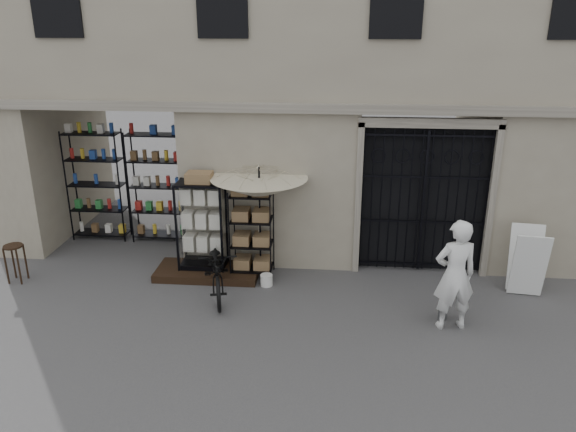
# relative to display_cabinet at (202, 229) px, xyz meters

# --- Properties ---
(ground) EXTENTS (80.00, 80.00, 0.00)m
(ground) POSITION_rel_display_cabinet_xyz_m (2.50, -1.66, -0.93)
(ground) COLOR #252528
(ground) RESTS_ON ground
(main_building) EXTENTS (14.00, 4.00, 9.00)m
(main_building) POSITION_rel_display_cabinet_xyz_m (2.50, 2.34, 3.57)
(main_building) COLOR gray
(main_building) RESTS_ON ground
(shop_recess) EXTENTS (3.00, 1.70, 3.00)m
(shop_recess) POSITION_rel_display_cabinet_xyz_m (-2.00, 1.14, 0.57)
(shop_recess) COLOR black
(shop_recess) RESTS_ON ground
(shop_shelving) EXTENTS (2.70, 0.50, 2.50)m
(shop_shelving) POSITION_rel_display_cabinet_xyz_m (-2.05, 1.64, 0.32)
(shop_shelving) COLOR black
(shop_shelving) RESTS_ON ground
(iron_gate) EXTENTS (2.50, 0.21, 3.00)m
(iron_gate) POSITION_rel_display_cabinet_xyz_m (4.25, 0.62, 0.57)
(iron_gate) COLOR black
(iron_gate) RESTS_ON ground
(step_platform) EXTENTS (2.00, 0.90, 0.15)m
(step_platform) POSITION_rel_display_cabinet_xyz_m (0.10, -0.11, -0.85)
(step_platform) COLOR black
(step_platform) RESTS_ON ground
(display_cabinet) EXTENTS (1.00, 0.82, 1.87)m
(display_cabinet) POSITION_rel_display_cabinet_xyz_m (0.00, 0.00, 0.00)
(display_cabinet) COLOR black
(display_cabinet) RESTS_ON step_platform
(wire_rack) EXTENTS (0.87, 0.70, 1.78)m
(wire_rack) POSITION_rel_display_cabinet_xyz_m (0.98, -0.02, -0.06)
(wire_rack) COLOR black
(wire_rack) RESTS_ON ground
(market_umbrella) EXTENTS (2.11, 2.12, 2.61)m
(market_umbrella) POSITION_rel_display_cabinet_xyz_m (1.13, 0.07, 0.96)
(market_umbrella) COLOR black
(market_umbrella) RESTS_ON ground
(white_bucket) EXTENTS (0.29, 0.29, 0.22)m
(white_bucket) POSITION_rel_display_cabinet_xyz_m (1.31, -0.44, -0.82)
(white_bucket) COLOR silver
(white_bucket) RESTS_ON ground
(bicycle) EXTENTS (0.87, 1.11, 1.87)m
(bicycle) POSITION_rel_display_cabinet_xyz_m (0.47, -0.86, -0.93)
(bicycle) COLOR black
(bicycle) RESTS_ON ground
(wooden_stool) EXTENTS (0.39, 0.39, 0.75)m
(wooden_stool) POSITION_rel_display_cabinet_xyz_m (-3.49, -0.67, -0.53)
(wooden_stool) COLOR black
(wooden_stool) RESTS_ON ground
(steel_bollard) EXTENTS (0.18, 0.18, 0.80)m
(steel_bollard) POSITION_rel_display_cabinet_xyz_m (4.42, -1.42, -0.52)
(steel_bollard) COLOR slate
(steel_bollard) RESTS_ON ground
(shopkeeper) EXTENTS (1.04, 1.98, 0.45)m
(shopkeeper) POSITION_rel_display_cabinet_xyz_m (4.50, -1.66, -0.93)
(shopkeeper) COLOR silver
(shopkeeper) RESTS_ON ground
(easel_sign) EXTENTS (0.66, 0.74, 1.24)m
(easel_sign) POSITION_rel_display_cabinet_xyz_m (6.06, -0.36, -0.29)
(easel_sign) COLOR silver
(easel_sign) RESTS_ON ground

